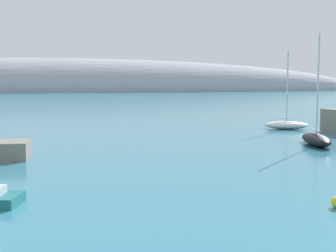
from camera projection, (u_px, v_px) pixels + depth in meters
distant_ridge at (65, 92)px, 253.77m from camera, size 380.07×58.74×37.38m
sailboat_black_near_shore at (316, 139)px, 43.00m from camera, size 3.77×6.82×10.57m
sailboat_white_mid_mooring at (286, 124)px, 57.48m from camera, size 5.97×4.28×9.86m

